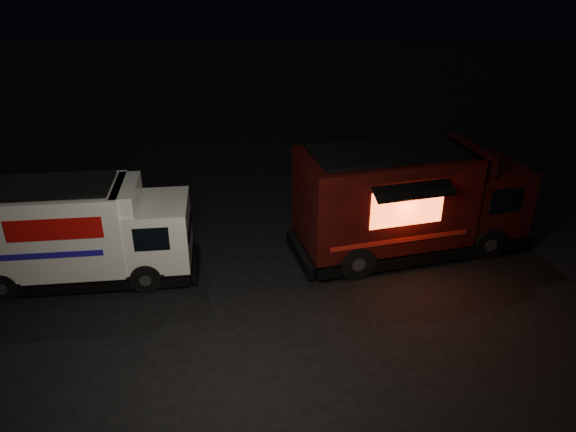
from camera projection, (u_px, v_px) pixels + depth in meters
The scene contains 3 objects.
ground at pixel (278, 297), 14.64m from camera, with size 80.00×80.00×0.00m, color black.
white_truck at pixel (79, 232), 14.92m from camera, with size 6.13×2.09×2.78m, color silver, non-canonical shape.
red_truck at pixel (412, 199), 16.22m from camera, with size 6.93×2.55×3.22m, color #3A0A0B, non-canonical shape.
Camera 1 is at (0.92, -12.12, 8.43)m, focal length 35.00 mm.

